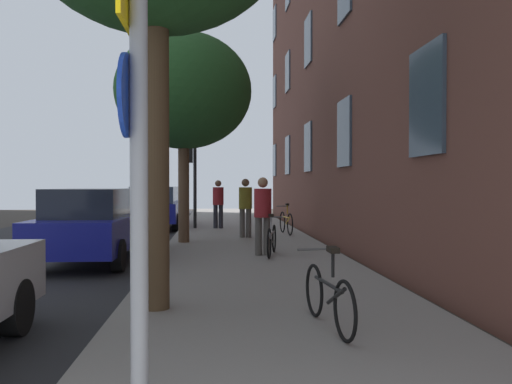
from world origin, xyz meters
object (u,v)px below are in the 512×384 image
at_px(bicycle_2, 286,222).
at_px(car_1, 93,224).
at_px(bicycle_1, 272,239).
at_px(car_2, 155,207).
at_px(pedestrian_0, 263,211).
at_px(pedestrian_2, 218,201).
at_px(tree_far, 184,92).
at_px(sign_post, 135,123).
at_px(bicycle_0, 328,296).
at_px(traffic_light, 192,167).
at_px(pedestrian_1, 245,204).

relative_size(bicycle_2, car_1, 0.39).
height_order(bicycle_1, car_2, car_2).
height_order(pedestrian_0, pedestrian_2, pedestrian_0).
relative_size(tree_far, bicycle_2, 3.33).
xyz_separation_m(pedestrian_2, car_2, (-2.41, 1.31, -0.28)).
bearing_deg(sign_post, car_1, 104.61).
relative_size(bicycle_0, car_1, 0.38).
bearing_deg(traffic_light, bicycle_1, -74.50).
distance_m(tree_far, car_1, 4.85).
bearing_deg(car_1, pedestrian_2, 69.24).
distance_m(tree_far, pedestrian_1, 3.81).
relative_size(traffic_light, bicycle_1, 1.93).
height_order(traffic_light, car_2, traffic_light).
xyz_separation_m(bicycle_0, pedestrian_1, (-0.34, 10.11, 0.65)).
relative_size(pedestrian_0, pedestrian_1, 1.00).
relative_size(bicycle_0, bicycle_2, 0.98).
height_order(bicycle_2, pedestrian_0, pedestrian_0).
relative_size(traffic_light, pedestrian_0, 1.84).
bearing_deg(bicycle_0, bicycle_1, 89.84).
bearing_deg(car_2, tree_far, -76.27).
bearing_deg(sign_post, traffic_light, 91.10).
bearing_deg(pedestrian_1, car_2, 124.44).
height_order(traffic_light, pedestrian_0, traffic_light).
bearing_deg(pedestrian_2, pedestrian_0, -82.57).
bearing_deg(bicycle_0, car_1, 123.02).
bearing_deg(sign_post, bicycle_1, 77.62).
height_order(tree_far, bicycle_1, tree_far).
height_order(bicycle_0, car_1, car_1).
xyz_separation_m(bicycle_0, pedestrian_0, (-0.18, 6.11, 0.65)).
xyz_separation_m(traffic_light, car_1, (-1.85, -7.56, -1.51)).
relative_size(bicycle_1, car_2, 0.40).
xyz_separation_m(sign_post, car_1, (-2.16, 8.27, -1.30)).
bearing_deg(car_2, car_1, -92.61).
xyz_separation_m(bicycle_0, pedestrian_2, (-1.14, 13.47, 0.64)).
xyz_separation_m(traffic_light, bicycle_1, (2.11, -7.60, -1.86)).
relative_size(bicycle_0, bicycle_1, 1.01).
bearing_deg(pedestrian_1, pedestrian_0, -87.70).
relative_size(tree_far, bicycle_0, 3.42).
distance_m(bicycle_0, bicycle_2, 11.10).
bearing_deg(bicycle_2, traffic_light, 140.49).
xyz_separation_m(pedestrian_0, pedestrian_1, (-0.16, 4.00, 0.00)).
height_order(pedestrian_2, car_2, pedestrian_2).
height_order(traffic_light, pedestrian_2, traffic_light).
xyz_separation_m(sign_post, bicycle_0, (1.79, 2.20, -1.66)).
height_order(bicycle_0, bicycle_1, bicycle_1).
distance_m(tree_far, pedestrian_2, 5.61).
bearing_deg(bicycle_2, car_2, 140.81).
distance_m(sign_post, car_2, 17.13).
bearing_deg(pedestrian_1, car_1, -131.76).
height_order(sign_post, car_2, sign_post).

